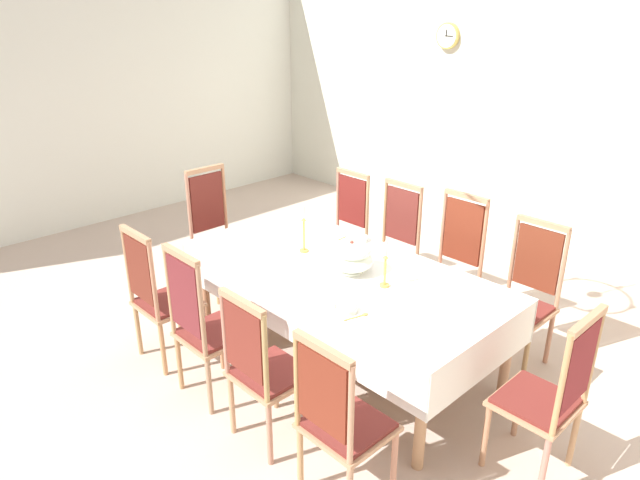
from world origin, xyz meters
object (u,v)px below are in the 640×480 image
Objects in this scene: chair_north_d at (525,294)px; candlestick_east at (385,269)px; bowl_near_right at (357,238)px; chair_south_a at (159,295)px; dining_table at (341,277)px; chair_south_d at (340,419)px; spoon_secondary at (348,235)px; chair_south_b at (204,324)px; chair_north_c at (452,265)px; spoon_primary at (362,315)px; chair_north_b at (392,245)px; chair_head_east at (549,394)px; mounted_clock at (448,36)px; chair_north_a at (343,228)px; chair_head_west at (216,232)px; soup_tureen at (351,257)px; candlestick_west at (304,233)px; bowl_near_left at (346,308)px; chair_south_c at (263,367)px.

chair_north_d is 1.18m from candlestick_east.
candlestick_east is 1.87× the size of bowl_near_right.
chair_south_a is 6.17× the size of bowl_near_right.
bowl_near_right reaches higher than dining_table.
spoon_secondary is at bearing 132.52° from chair_south_d.
chair_south_b reaches higher than dining_table.
spoon_primary is at bearing 100.97° from chair_north_c.
candlestick_east is 0.46m from spoon_primary.
chair_head_east is at bearing 153.19° from chair_north_b.
spoon_secondary is 3.17m from mounted_clock.
dining_table is at bearing -59.16° from bowl_near_right.
chair_north_a reaches higher than bowl_near_right.
chair_head_west reaches higher than chair_south_d.
chair_south_b is 6.41× the size of spoon_secondary.
chair_north_c is at bearing 73.09° from dining_table.
chair_north_d is 1.35m from soup_tureen.
candlestick_east is at bearing 53.25° from chair_south_b.
chair_south_a is 3.49× the size of soup_tureen.
chair_south_a is 2.89× the size of candlestick_west.
soup_tureen reaches higher than bowl_near_left.
chair_north_d is 3.35× the size of candlestick_east.
chair_south_d is at bearing -48.37° from bowl_near_left.
soup_tureen is at bearing -49.89° from spoon_secondary.
chair_south_d reaches higher than spoon_primary.
chair_north_c is at bearing -179.74° from chair_north_b.
spoon_primary is (0.90, -1.40, 0.22)m from chair_north_b.
chair_north_b is at bearing 63.19° from chair_head_east.
dining_table is 2.14× the size of chair_south_b.
chair_north_c is (1.24, 1.98, 0.02)m from chair_south_a.
soup_tureen is at bearing 49.12° from chair_north_d.
chair_head_west is at bearing -163.95° from spoon_secondary.
chair_south_d is 0.73m from spoon_primary.
bowl_near_left is (-0.49, 0.55, 0.25)m from chair_south_d.
spoon_primary is (0.85, -0.87, -0.02)m from bowl_near_right.
spoon_secondary is (-1.35, -0.51, 0.22)m from chair_north_d.
candlestick_east is 0.45m from bowl_near_left.
chair_head_west reaches higher than chair_north_b.
chair_south_a is 1.59m from spoon_secondary.
chair_south_a is at bearing 90.00° from chair_north_a.
chair_head_east is at bearing 36.51° from spoon_primary.
chair_south_c is 0.94× the size of chair_north_d.
chair_south_b is at bearing 116.83° from chair_head_east.
chair_south_a is at bearing -136.34° from soup_tureen.
dining_table is 1.37m from chair_south_a.
chair_south_d is 5.03m from mounted_clock.
spoon_secondary is at bearing 92.50° from chair_south_b.
bowl_near_left is at bearing -151.65° from spoon_primary.
chair_north_a is at bearing 141.45° from bowl_near_right.
bowl_near_right is at bearing -67.42° from mounted_clock.
spoon_secondary is (-0.80, 0.48, -0.13)m from candlestick_east.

